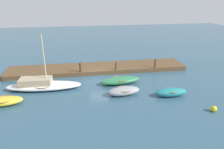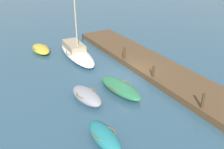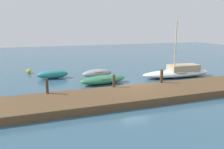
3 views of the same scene
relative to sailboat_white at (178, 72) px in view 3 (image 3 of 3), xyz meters
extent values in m
plane|color=#33566B|center=(-6.06, -2.27, -0.49)|extent=(84.00, 84.00, 0.00)
cube|color=brown|center=(-6.06, -4.74, -0.24)|extent=(21.97, 3.76, 0.51)
ellipsoid|color=white|center=(-0.15, 0.01, -0.13)|extent=(7.52, 2.46, 0.73)
torus|color=olive|center=(-0.15, 0.01, 0.07)|extent=(2.23, 2.23, 0.07)
cube|color=tan|center=(0.60, -0.03, 0.41)|extent=(3.15, 1.66, 0.65)
cylinder|color=#C6B284|center=(-0.47, 0.03, 2.58)|extent=(0.12, 0.12, 4.99)
ellipsoid|color=#2D7A4C|center=(-8.01, -0.10, -0.12)|extent=(4.44, 1.99, 0.74)
torus|color=olive|center=(-8.01, -0.10, 0.08)|extent=(1.74, 1.74, 0.07)
ellipsoid|color=#939399|center=(-7.82, 2.55, -0.09)|extent=(3.25, 1.69, 0.81)
torus|color=olive|center=(-7.82, 2.55, 0.13)|extent=(1.56, 1.56, 0.07)
ellipsoid|color=teal|center=(-12.14, 3.51, -0.09)|extent=(3.02, 1.17, 0.80)
torus|color=olive|center=(-12.14, 3.51, 0.13)|extent=(1.23, 1.23, 0.07)
ellipsoid|color=gold|center=(2.83, 2.72, -0.14)|extent=(3.19, 1.63, 0.71)
torus|color=olive|center=(2.83, 2.72, 0.06)|extent=(1.62, 1.62, 0.07)
cylinder|color=#47331E|center=(-12.98, -3.11, 0.54)|extent=(0.20, 0.20, 1.05)
cylinder|color=#47331E|center=(-8.07, -3.11, 0.49)|extent=(0.19, 0.19, 0.96)
cylinder|color=#47331E|center=(-3.89, -3.11, 0.56)|extent=(0.25, 0.25, 1.09)
sphere|color=yellow|center=(-14.42, 6.70, -0.24)|extent=(0.50, 0.50, 0.50)
camera|label=1|loc=(-3.84, 19.87, 8.50)|focal=33.21mm
camera|label=2|loc=(-21.42, 8.48, 9.09)|focal=39.78mm
camera|label=3|loc=(-13.52, -18.26, 4.59)|focal=34.90mm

